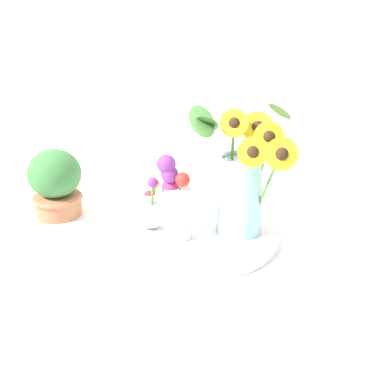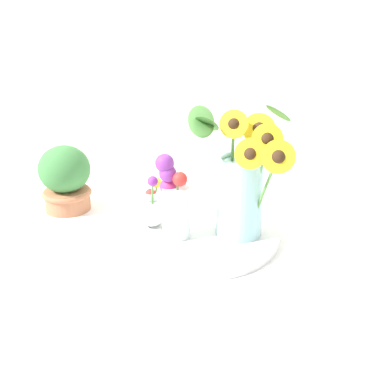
{
  "view_description": "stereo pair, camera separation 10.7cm",
  "coord_description": "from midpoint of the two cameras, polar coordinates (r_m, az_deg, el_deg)",
  "views": [
    {
      "loc": [
        0.16,
        -0.93,
        0.51
      ],
      "look_at": [
        0.02,
        0.06,
        0.12
      ],
      "focal_mm": 42.0,
      "sensor_mm": 36.0,
      "label": 1
    },
    {
      "loc": [
        0.27,
        -0.91,
        0.51
      ],
      "look_at": [
        0.02,
        0.06,
        0.12
      ],
      "focal_mm": 42.0,
      "sensor_mm": 36.0,
      "label": 2
    }
  ],
  "objects": [
    {
      "name": "ground_plane",
      "position": [
        1.07,
        -4.48,
        -7.02
      ],
      "size": [
        6.0,
        6.0,
        0.0
      ],
      "primitive_type": "plane",
      "color": "white"
    },
    {
      "name": "potted_plant",
      "position": [
        1.27,
        -19.27,
        1.02
      ],
      "size": [
        0.14,
        0.14,
        0.19
      ],
      "color": "#B7704C",
      "rests_on": "ground_plane"
    },
    {
      "name": "mason_jar_sunflowers",
      "position": [
        1.05,
        3.34,
        1.11
      ],
      "size": [
        0.26,
        0.15,
        0.33
      ],
      "color": "#9ED1D6",
      "rests_on": "serving_tray"
    },
    {
      "name": "vase_small_center",
      "position": [
        1.04,
        -5.07,
        -1.2
      ],
      "size": [
        0.08,
        0.07,
        0.2
      ],
      "color": "white",
      "rests_on": "serving_tray"
    },
    {
      "name": "serving_tray",
      "position": [
        1.12,
        -2.76,
        -5.27
      ],
      "size": [
        0.43,
        0.43,
        0.02
      ],
      "color": "white",
      "rests_on": "ground_plane"
    },
    {
      "name": "vase_bulb_right",
      "position": [
        1.11,
        -8.0,
        -2.36
      ],
      "size": [
        0.07,
        0.08,
        0.14
      ],
      "color": "white",
      "rests_on": "serving_tray"
    }
  ]
}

